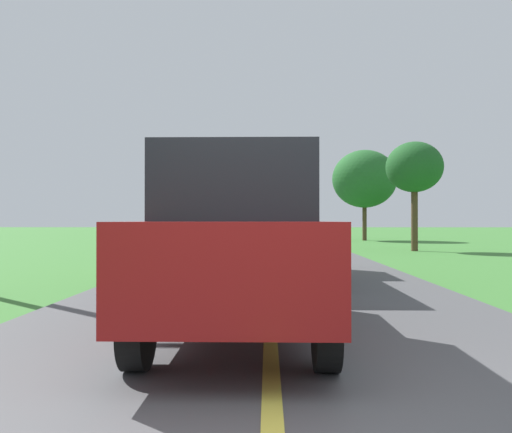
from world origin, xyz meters
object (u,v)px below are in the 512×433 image
at_px(banana_truck_near, 253,214).
at_px(following_car, 239,243).
at_px(banana_truck_far, 262,217).
at_px(roadside_tree_near_left, 364,179).
at_px(roadside_tree_mid_right, 414,168).

distance_m(banana_truck_near, following_car, 6.71).
relative_size(banana_truck_far, roadside_tree_near_left, 0.97).
height_order(banana_truck_near, roadside_tree_near_left, roadside_tree_near_left).
distance_m(roadside_tree_mid_right, following_car, 18.43).
height_order(roadside_tree_mid_right, following_car, roadside_tree_mid_right).
relative_size(banana_truck_far, following_car, 1.42).
xyz_separation_m(roadside_tree_near_left, roadside_tree_mid_right, (-0.08, -11.92, -0.48)).
height_order(banana_truck_far, following_car, banana_truck_far).
bearing_deg(banana_truck_far, roadside_tree_near_left, 51.85).
relative_size(banana_truck_near, roadside_tree_mid_right, 1.24).
relative_size(roadside_tree_near_left, following_car, 1.46).
bearing_deg(following_car, roadside_tree_near_left, 76.98).
distance_m(banana_truck_far, roadside_tree_mid_right, 7.74).
xyz_separation_m(banana_truck_far, roadside_tree_near_left, (6.70, 8.52, 2.60)).
xyz_separation_m(banana_truck_near, roadside_tree_mid_right, (6.65, 10.32, 2.11)).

